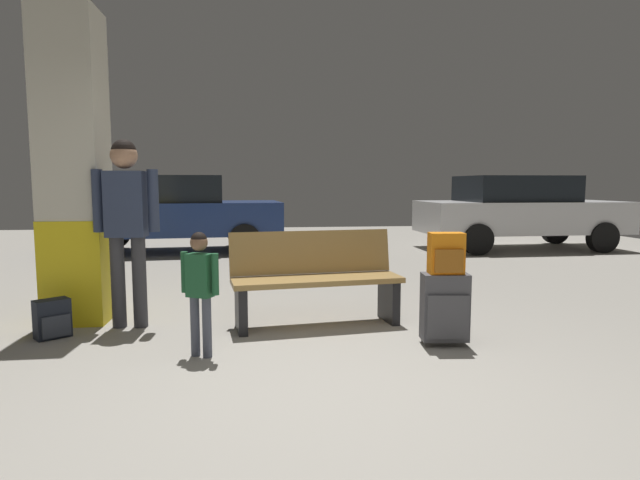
# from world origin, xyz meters

# --- Properties ---
(ground_plane) EXTENTS (18.00, 18.00, 0.10)m
(ground_plane) POSITION_xyz_m (0.00, 4.00, -0.05)
(ground_plane) COLOR gray
(structural_pillar) EXTENTS (0.57, 0.57, 2.98)m
(structural_pillar) POSITION_xyz_m (-2.14, 2.06, 1.48)
(structural_pillar) COLOR yellow
(structural_pillar) RESTS_ON ground_plane
(bench) EXTENTS (1.65, 0.73, 0.89)m
(bench) POSITION_xyz_m (0.15, 1.65, 0.44)
(bench) COLOR #9E7A42
(bench) RESTS_ON ground_plane
(suitcase) EXTENTS (0.40, 0.27, 0.60)m
(suitcase) POSITION_xyz_m (1.14, 0.86, 0.32)
(suitcase) COLOR #4C4C51
(suitcase) RESTS_ON ground_plane
(backpack_bright) EXTENTS (0.29, 0.21, 0.34)m
(backpack_bright) POSITION_xyz_m (1.14, 0.86, 0.77)
(backpack_bright) COLOR orange
(backpack_bright) RESTS_ON suitcase
(child) EXTENTS (0.30, 0.25, 0.98)m
(child) POSITION_xyz_m (-0.85, 0.81, 0.60)
(child) COLOR #4C5160
(child) RESTS_ON ground_plane
(adult) EXTENTS (0.60, 0.24, 1.75)m
(adult) POSITION_xyz_m (-1.60, 1.76, 1.08)
(adult) COLOR #38383D
(adult) RESTS_ON ground_plane
(backpack_dark_floor) EXTENTS (0.32, 0.31, 0.34)m
(backpack_dark_floor) POSITION_xyz_m (-2.19, 1.47, 0.17)
(backpack_dark_floor) COLOR #1E232D
(backpack_dark_floor) RESTS_ON ground_plane
(parked_car_side) EXTENTS (4.13, 1.85, 1.51)m
(parked_car_side) POSITION_xyz_m (4.99, 6.98, 0.81)
(parked_car_side) COLOR silver
(parked_car_side) RESTS_ON ground_plane
(parked_car_far) EXTENTS (4.22, 2.05, 1.51)m
(parked_car_far) POSITION_xyz_m (-2.04, 7.37, 0.81)
(parked_car_far) COLOR navy
(parked_car_far) RESTS_ON ground_plane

